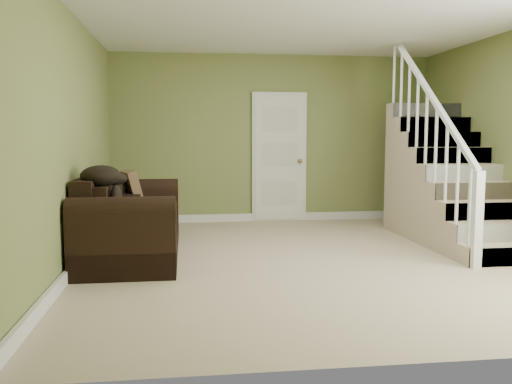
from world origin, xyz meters
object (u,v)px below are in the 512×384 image
object	(u,v)px
side_table	(117,217)
banana	(146,215)
sofa	(128,225)
cat	(134,204)

from	to	relation	value
side_table	banana	world-z (taller)	side_table
sofa	side_table	world-z (taller)	sofa
side_table	banana	distance (m)	1.32
sofa	cat	bearing A→B (deg)	49.90
banana	sofa	bearing A→B (deg)	106.64
sofa	cat	size ratio (longest dim) A/B	5.22
side_table	cat	bearing A→B (deg)	-67.42
side_table	banana	bearing A→B (deg)	-70.09
sofa	side_table	bearing A→B (deg)	105.70
cat	banana	distance (m)	0.60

